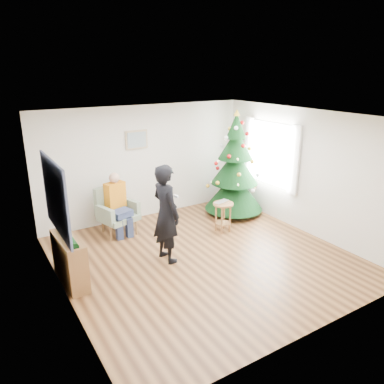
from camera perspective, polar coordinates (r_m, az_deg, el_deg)
floor at (r=7.10m, az=1.88°, el=-9.91°), size 5.00×5.00×0.00m
ceiling at (r=6.30m, az=2.13°, el=11.41°), size 5.00×5.00×0.00m
wall_back at (r=8.69m, az=-7.17°, el=4.50°), size 5.00×0.00×5.00m
wall_front at (r=4.86m, az=18.67°, el=-7.79°), size 5.00×0.00×5.00m
wall_left at (r=5.68m, az=-19.59°, el=-4.05°), size 0.00×5.00×5.00m
wall_right at (r=8.18m, az=16.77°, el=2.98°), size 0.00×5.00×5.00m
window_panel at (r=8.79m, az=11.94°, el=5.74°), size 0.04×1.30×1.40m
curtains at (r=8.77m, az=11.79°, el=5.72°), size 0.05×1.75×1.50m
christmas_tree at (r=8.84m, az=6.54°, el=3.58°), size 1.38×1.38×2.50m
stool at (r=8.04m, az=4.73°, el=-3.82°), size 0.43×0.43×0.65m
laptop at (r=7.93m, az=4.80°, el=-1.60°), size 0.41×0.32×0.03m
armchair at (r=8.12m, az=-11.36°, el=-3.64°), size 0.88×0.85×1.00m
seated_person at (r=7.97m, az=-11.25°, el=-1.72°), size 0.50×0.66×1.31m
standing_man at (r=6.67m, az=-3.99°, el=-3.30°), size 0.50×0.70×1.80m
game_controller at (r=6.63m, az=-2.45°, el=-0.65°), size 0.05×0.13×0.04m
console at (r=6.47m, az=-18.13°, el=-9.88°), size 0.35×1.01×0.80m
garland at (r=6.29m, az=-18.51°, el=-6.50°), size 0.14×0.90×0.14m
tapestry at (r=5.88m, az=-20.13°, el=-0.74°), size 0.03×1.50×1.15m
framed_picture at (r=8.47m, az=-8.45°, el=7.89°), size 0.52×0.05×0.42m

